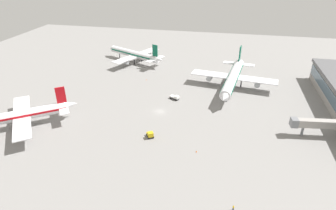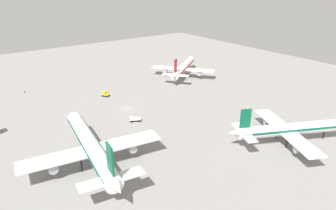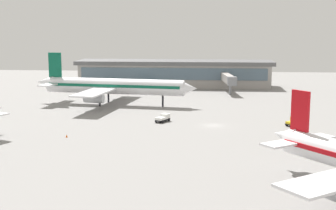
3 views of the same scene
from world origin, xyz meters
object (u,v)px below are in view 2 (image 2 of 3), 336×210
at_px(airplane_at_gate, 289,129).
at_px(safety_cone_near_gate, 204,125).
at_px(pushback_tractor, 135,119).
at_px(airplane_taxiing, 183,68).
at_px(safety_cone_mid_apron, 65,100).
at_px(baggage_tug, 105,94).
at_px(ground_crew_worker, 24,91).
at_px(airplane_distant, 91,146).

height_order(airplane_at_gate, safety_cone_near_gate, airplane_at_gate).
bearing_deg(airplane_at_gate, pushback_tractor, 152.26).
bearing_deg(airplane_taxiing, safety_cone_mid_apron, 141.93).
bearing_deg(safety_cone_near_gate, pushback_tractor, -135.57).
relative_size(baggage_tug, safety_cone_mid_apron, 6.23).
relative_size(airplane_taxiing, safety_cone_near_gate, 63.33).
height_order(airplane_taxiing, ground_crew_worker, airplane_taxiing).
xyz_separation_m(airplane_taxiing, safety_cone_mid_apron, (-1.70, -67.86, -4.65)).
bearing_deg(airplane_distant, baggage_tug, -21.21).
relative_size(airplane_distant, safety_cone_mid_apron, 86.95).
xyz_separation_m(airplane_at_gate, safety_cone_mid_apron, (-82.90, -48.02, -4.61)).
xyz_separation_m(airplane_taxiing, safety_cone_near_gate, (55.20, -34.44, -4.65)).
bearing_deg(airplane_taxiing, airplane_distant, 177.70).
relative_size(airplane_at_gate, ground_crew_worker, 24.82).
relative_size(pushback_tractor, baggage_tug, 1.28).
distance_m(airplane_at_gate, safety_cone_mid_apron, 95.92).
height_order(baggage_tug, safety_cone_near_gate, baggage_tug).
height_order(airplane_distant, safety_cone_near_gate, airplane_distant).
height_order(airplane_at_gate, airplane_taxiing, airplane_taxiing).
distance_m(airplane_taxiing, baggage_tug, 50.74).
distance_m(airplane_distant, safety_cone_near_gate, 44.73).
distance_m(airplane_at_gate, baggage_tug, 83.47).
distance_m(airplane_taxiing, pushback_tractor, 64.45).
distance_m(safety_cone_near_gate, safety_cone_mid_apron, 65.99).
relative_size(ground_crew_worker, safety_cone_mid_apron, 2.78).
height_order(airplane_taxiing, pushback_tractor, airplane_taxiing).
distance_m(airplane_at_gate, airplane_distant, 65.02).
xyz_separation_m(airplane_at_gate, safety_cone_near_gate, (-26.00, -14.60, -4.61)).
height_order(airplane_at_gate, baggage_tug, airplane_at_gate).
height_order(airplane_at_gate, safety_cone_mid_apron, airplane_at_gate).
bearing_deg(safety_cone_near_gate, airplane_at_gate, 29.31).
xyz_separation_m(airplane_taxiing, baggage_tug, (3.64, -50.47, -3.79)).
bearing_deg(airplane_at_gate, airplane_distant, -179.16).
xyz_separation_m(airplane_at_gate, ground_crew_worker, (-105.43, -60.31, -4.06)).
bearing_deg(safety_cone_mid_apron, pushback_tractor, 21.03).
bearing_deg(airplane_distant, airplane_at_gate, -106.67).
bearing_deg(safety_cone_mid_apron, safety_cone_near_gate, 30.43).
bearing_deg(pushback_tractor, airplane_at_gate, 153.31).
relative_size(pushback_tractor, ground_crew_worker, 2.86).
bearing_deg(ground_crew_worker, baggage_tug, -24.61).
xyz_separation_m(airplane_distant, pushback_tractor, (-18.00, 25.37, -4.81)).
bearing_deg(safety_cone_mid_apron, ground_crew_worker, -151.41).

